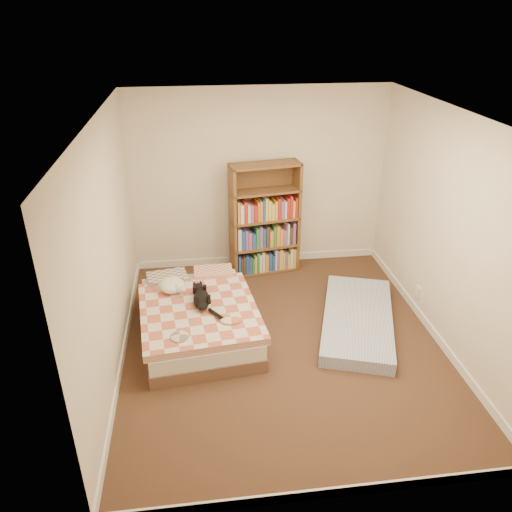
{
  "coord_description": "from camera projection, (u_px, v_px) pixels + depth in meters",
  "views": [
    {
      "loc": [
        -0.87,
        -4.49,
        3.41
      ],
      "look_at": [
        -0.26,
        0.3,
        0.96
      ],
      "focal_mm": 35.0,
      "sensor_mm": 36.0,
      "label": 1
    }
  ],
  "objects": [
    {
      "name": "room",
      "position": [
        285.0,
        247.0,
        5.07
      ],
      "size": [
        3.51,
        4.01,
        2.51
      ],
      "color": "#41261C",
      "rests_on": "ground"
    },
    {
      "name": "bed",
      "position": [
        198.0,
        317.0,
        5.7
      ],
      "size": [
        1.41,
        1.84,
        0.46
      ],
      "rotation": [
        0.0,
        0.0,
        0.11
      ],
      "color": "brown",
      "rests_on": "room"
    },
    {
      "name": "bookshelf",
      "position": [
        264.0,
        233.0,
        6.91
      ],
      "size": [
        0.99,
        0.46,
        1.57
      ],
      "rotation": [
        0.0,
        0.0,
        0.16
      ],
      "color": "brown",
      "rests_on": "room"
    },
    {
      "name": "floor_mattress",
      "position": [
        358.0,
        319.0,
        5.88
      ],
      "size": [
        1.29,
        1.9,
        0.16
      ],
      "primitive_type": "cube",
      "rotation": [
        0.0,
        0.0,
        -0.32
      ],
      "color": "#677BAB",
      "rests_on": "room"
    },
    {
      "name": "black_cat",
      "position": [
        202.0,
        297.0,
        5.56
      ],
      "size": [
        0.26,
        0.69,
        0.16
      ],
      "rotation": [
        0.0,
        0.0,
        0.13
      ],
      "color": "black",
      "rests_on": "bed"
    },
    {
      "name": "white_dog",
      "position": [
        173.0,
        285.0,
        5.78
      ],
      "size": [
        0.32,
        0.32,
        0.15
      ],
      "rotation": [
        0.0,
        0.0,
        0.04
      ],
      "color": "white",
      "rests_on": "bed"
    }
  ]
}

